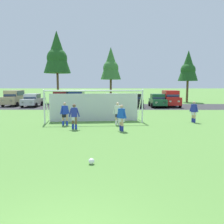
# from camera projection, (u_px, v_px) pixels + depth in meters

# --- Properties ---
(ground_plane) EXTENTS (400.00, 400.00, 0.00)m
(ground_plane) POSITION_uv_depth(u_px,v_px,m) (101.00, 120.00, 18.49)
(ground_plane) COLOR #598C3D
(parking_lot_strip) EXTENTS (52.00, 8.40, 0.01)m
(parking_lot_strip) POSITION_uv_depth(u_px,v_px,m) (106.00, 106.00, 30.56)
(parking_lot_strip) COLOR #333335
(parking_lot_strip) RESTS_ON ground
(soccer_ball) EXTENTS (0.22, 0.22, 0.22)m
(soccer_ball) POSITION_uv_depth(u_px,v_px,m) (91.00, 161.00, 8.16)
(soccer_ball) COLOR white
(soccer_ball) RESTS_ON ground
(soccer_goal) EXTENTS (7.57, 2.64, 2.57)m
(soccer_goal) POSITION_uv_depth(u_px,v_px,m) (94.00, 105.00, 17.65)
(soccer_goal) COLOR white
(soccer_goal) RESTS_ON ground
(player_striker_near) EXTENTS (0.73, 0.29, 1.64)m
(player_striker_near) POSITION_uv_depth(u_px,v_px,m) (118.00, 114.00, 16.20)
(player_striker_near) COLOR beige
(player_striker_near) RESTS_ON ground
(player_midfield_center) EXTENTS (0.65, 0.48, 1.64)m
(player_midfield_center) POSITION_uv_depth(u_px,v_px,m) (122.00, 118.00, 14.10)
(player_midfield_center) COLOR tan
(player_midfield_center) RESTS_ON ground
(player_defender_far) EXTENTS (0.75, 0.30, 1.64)m
(player_defender_far) POSITION_uv_depth(u_px,v_px,m) (74.00, 117.00, 14.69)
(player_defender_far) COLOR brown
(player_defender_far) RESTS_ON ground
(player_winger_left) EXTENTS (0.64, 0.52, 1.64)m
(player_winger_left) POSITION_uv_depth(u_px,v_px,m) (65.00, 114.00, 16.09)
(player_winger_left) COLOR tan
(player_winger_left) RESTS_ON ground
(player_winger_right) EXTENTS (0.56, 0.60, 1.64)m
(player_winger_right) POSITION_uv_depth(u_px,v_px,m) (194.00, 112.00, 17.35)
(player_winger_right) COLOR tan
(player_winger_right) RESTS_ON ground
(parked_car_slot_far_left) EXTENTS (2.23, 4.65, 2.16)m
(parked_car_slot_far_left) POSITION_uv_depth(u_px,v_px,m) (14.00, 98.00, 31.54)
(parked_car_slot_far_left) COLOR tan
(parked_car_slot_far_left) RESTS_ON ground
(parked_car_slot_left) EXTENTS (2.15, 4.26, 1.72)m
(parked_car_slot_left) POSITION_uv_depth(u_px,v_px,m) (32.00, 100.00, 30.35)
(parked_car_slot_left) COLOR #B2B2BC
(parked_car_slot_left) RESTS_ON ground
(parked_car_slot_center_left) EXTENTS (2.38, 4.72, 2.16)m
(parked_car_slot_center_left) POSITION_uv_depth(u_px,v_px,m) (62.00, 98.00, 31.29)
(parked_car_slot_center_left) COLOR maroon
(parked_car_slot_center_left) RESTS_ON ground
(parked_car_slot_center) EXTENTS (2.16, 4.61, 2.16)m
(parked_car_slot_center) POSITION_uv_depth(u_px,v_px,m) (77.00, 98.00, 30.56)
(parked_car_slot_center) COLOR navy
(parked_car_slot_center) RESTS_ON ground
(parked_car_slot_center_right) EXTENTS (2.05, 4.21, 1.72)m
(parked_car_slot_center_right) POSITION_uv_depth(u_px,v_px,m) (112.00, 100.00, 30.70)
(parked_car_slot_center_right) COLOR silver
(parked_car_slot_center_right) RESTS_ON ground
(parked_car_slot_right) EXTENTS (2.08, 4.22, 1.72)m
(parked_car_slot_right) POSITION_uv_depth(u_px,v_px,m) (135.00, 100.00, 29.88)
(parked_car_slot_right) COLOR black
(parked_car_slot_right) RESTS_ON ground
(parked_car_slot_far_right) EXTENTS (2.12, 4.25, 1.72)m
(parked_car_slot_far_right) POSITION_uv_depth(u_px,v_px,m) (158.00, 100.00, 29.76)
(parked_car_slot_far_right) COLOR #194C2D
(parked_car_slot_far_right) RESTS_ON ground
(parked_car_slot_end) EXTENTS (2.23, 4.65, 2.16)m
(parked_car_slot_end) POSITION_uv_depth(u_px,v_px,m) (170.00, 98.00, 30.41)
(parked_car_slot_end) COLOR red
(parked_car_slot_end) RESTS_ON ground
(tree_left_edge) EXTENTS (4.38, 4.38, 11.69)m
(tree_left_edge) POSITION_uv_depth(u_px,v_px,m) (57.00, 53.00, 36.90)
(tree_left_edge) COLOR brown
(tree_left_edge) RESTS_ON ground
(tree_mid_left) EXTENTS (3.48, 3.48, 9.27)m
(tree_mid_left) POSITION_uv_depth(u_px,v_px,m) (111.00, 64.00, 38.32)
(tree_mid_left) COLOR brown
(tree_mid_left) RESTS_ON ground
(tree_center_back) EXTENTS (3.24, 3.24, 8.65)m
(tree_center_back) POSITION_uv_depth(u_px,v_px,m) (188.00, 67.00, 37.79)
(tree_center_back) COLOR brown
(tree_center_back) RESTS_ON ground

